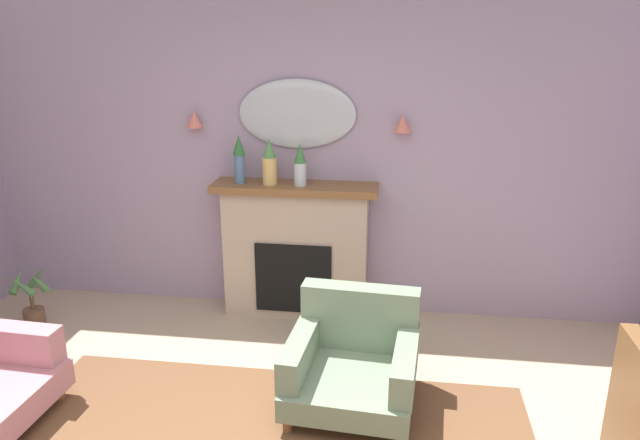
{
  "coord_description": "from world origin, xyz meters",
  "views": [
    {
      "loc": [
        0.72,
        -2.32,
        2.38
      ],
      "look_at": [
        0.22,
        1.32,
        1.2
      ],
      "focal_mm": 33.6,
      "sensor_mm": 36.0,
      "label": 1
    }
  ],
  "objects": [
    {
      "name": "wall_back",
      "position": [
        0.0,
        2.57,
        1.31
      ],
      "size": [
        6.7,
        0.1,
        2.62
      ],
      "primitive_type": "cube",
      "color": "#9E8CA8",
      "rests_on": "ground"
    },
    {
      "name": "fireplace",
      "position": [
        -0.12,
        2.34,
        0.57
      ],
      "size": [
        1.36,
        0.36,
        1.16
      ],
      "color": "tan",
      "rests_on": "ground"
    },
    {
      "name": "mantel_vase_left",
      "position": [
        -0.57,
        2.32,
        1.38
      ],
      "size": [
        0.1,
        0.1,
        0.4
      ],
      "color": "#4C7093",
      "rests_on": "fireplace"
    },
    {
      "name": "mantel_vase_right",
      "position": [
        -0.32,
        2.32,
        1.34
      ],
      "size": [
        0.12,
        0.12,
        0.38
      ],
      "color": "tan",
      "rests_on": "fireplace"
    },
    {
      "name": "mantel_vase_centre",
      "position": [
        -0.07,
        2.32,
        1.33
      ],
      "size": [
        0.1,
        0.1,
        0.34
      ],
      "color": "silver",
      "rests_on": "fireplace"
    },
    {
      "name": "wall_mirror",
      "position": [
        -0.12,
        2.49,
        1.71
      ],
      "size": [
        0.96,
        0.06,
        0.56
      ],
      "primitive_type": "ellipsoid",
      "color": "#B2BCC6"
    },
    {
      "name": "wall_sconce_left",
      "position": [
        -0.97,
        2.44,
        1.66
      ],
      "size": [
        0.14,
        0.14,
        0.14
      ],
      "primitive_type": "cone",
      "color": "#D17066"
    },
    {
      "name": "wall_sconce_right",
      "position": [
        0.73,
        2.44,
        1.66
      ],
      "size": [
        0.14,
        0.14,
        0.14
      ],
      "primitive_type": "cone",
      "color": "#D17066"
    },
    {
      "name": "armchair_beside_couch",
      "position": [
        0.47,
        1.14,
        0.31
      ],
      "size": [
        0.87,
        0.88,
        0.71
      ],
      "color": "gray",
      "rests_on": "ground"
    },
    {
      "name": "potted_plant_small_fern",
      "position": [
        -2.25,
        1.81,
        0.23
      ],
      "size": [
        0.27,
        0.27,
        0.52
      ],
      "color": "brown",
      "rests_on": "ground"
    }
  ]
}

